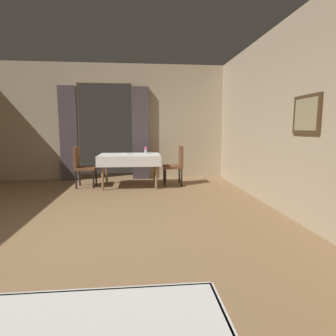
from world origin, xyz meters
name	(u,v)px	position (x,y,z in m)	size (l,w,h in m)	color
ground	(67,238)	(0.00, 0.00, 0.00)	(10.08, 10.08, 0.00)	olive
wall_right	(322,116)	(3.20, 0.00, 1.50)	(0.16, 8.40, 3.00)	tan
wall_back	(105,122)	(0.00, 4.18, 1.51)	(6.40, 0.27, 3.00)	tan
dining_table_mid	(130,158)	(0.67, 3.05, 0.66)	(1.40, 0.96, 0.75)	olive
chair_mid_left	(82,165)	(-0.42, 3.08, 0.52)	(0.44, 0.44, 0.93)	black
chair_mid_right	(176,163)	(1.75, 3.15, 0.52)	(0.44, 0.44, 0.93)	black
flower_vase_mid	(146,150)	(1.03, 3.16, 0.84)	(0.07, 0.07, 0.17)	silver
plate_mid_b	(129,154)	(0.63, 3.21, 0.76)	(0.20, 0.20, 0.01)	white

